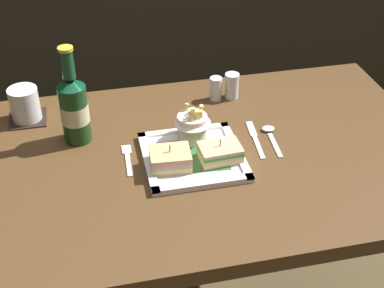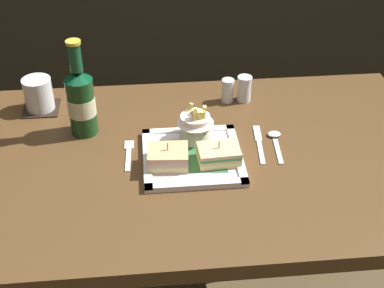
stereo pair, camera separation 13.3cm
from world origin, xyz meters
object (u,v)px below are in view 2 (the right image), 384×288
Objects in this scene: fries_cup at (195,123)px; knife at (259,142)px; square_plate at (192,157)px; sandwich_half_left at (168,157)px; pepper_shaker at (244,90)px; dining_table at (192,185)px; sandwich_half_right at (219,155)px; beer_bottle at (81,100)px; salt_shaker at (228,92)px; spoon at (275,139)px; water_glass at (39,96)px; fork at (129,153)px.

knife is (0.17, -0.02, -0.06)m from fries_cup.
sandwich_half_left is (-0.06, -0.03, 0.03)m from square_plate.
sandwich_half_left is at bearing -128.60° from pepper_shaker.
dining_table is at bearing -125.06° from pepper_shaker.
beer_bottle reaches higher than sandwich_half_right.
salt_shaker reaches higher than knife.
spoon is (0.29, 0.09, -0.03)m from sandwich_half_left.
beer_bottle reaches higher than water_glass.
beer_bottle is 0.47m from knife.
dining_table is 16.60× the size of pepper_shaker.
salt_shaker reaches higher than dining_table.
square_plate is 0.07m from sandwich_half_left.
sandwich_half_left is 1.11× the size of water_glass.
dining_table is 0.36m from beer_bottle.
dining_table is 0.50m from water_glass.
fork is at bearing -43.99° from water_glass.
square_plate is 0.16m from fork.
fries_cup is 0.39× the size of beer_bottle.
beer_bottle is at bearing 154.44° from dining_table.
square_plate is at bearing -115.42° from salt_shaker.
water_glass is 0.67m from spoon.
pepper_shaker reaches higher than sandwich_half_left.
dining_table is 12.34× the size of fries_cup.
sandwich_half_right reaches higher than dining_table.
salt_shaker is at bearing 16.72° from beer_bottle.
pepper_shaker reaches higher than knife.
square_plate is at bearing -28.58° from beer_bottle.
dining_table is 0.33m from pepper_shaker.
fries_cup is at bearing -129.01° from pepper_shaker.
sandwich_half_right is at bearing -145.11° from knife.
beer_bottle is 1.54× the size of knife.
sandwich_half_left is 0.12m from sandwich_half_right.
knife is (0.45, -0.10, -0.10)m from beer_bottle.
fries_cup is at bearing 78.53° from square_plate.
sandwich_half_right is 0.11m from fries_cup.
sandwich_half_right is 1.01× the size of fries_cup.
dining_table is 0.21m from knife.
sandwich_half_right is at bearing -33.14° from water_glass.
knife is (0.18, 0.05, -0.01)m from square_plate.
square_plate reaches higher than dining_table.
sandwich_half_left is 0.98× the size of sandwich_half_right.
knife is 1.24× the size of spoon.
square_plate is at bearing -123.17° from pepper_shaker.
water_glass reaches higher than spoon.
fries_cup is 1.35× the size of pepper_shaker.
water_glass is 0.54× the size of knife.
dining_table is at bearing 37.15° from sandwich_half_left.
beer_bottle is at bearing 151.42° from square_plate.
dining_table is 0.15m from sandwich_half_right.
spoon is (0.50, -0.09, -0.09)m from beer_bottle.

